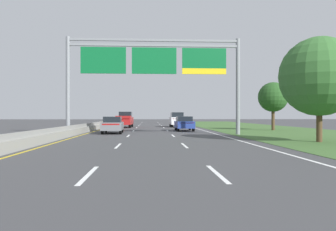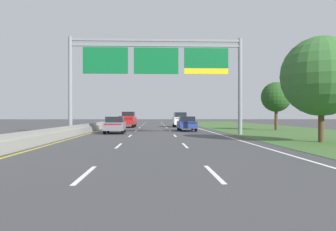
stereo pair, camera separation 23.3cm
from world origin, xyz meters
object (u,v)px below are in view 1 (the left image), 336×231
at_px(overhead_sign_gantry, 154,65).
at_px(car_grey_left_lane_sedan, 113,125).
at_px(car_blue_right_lane_sedan, 184,123).
at_px(roadside_tree_near, 319,77).
at_px(pickup_truck_red, 125,120).
at_px(roadside_tree_mid, 273,97).
at_px(car_white_right_lane_suv, 177,119).

height_order(overhead_sign_gantry, car_grey_left_lane_sedan, overhead_sign_gantry).
bearing_deg(car_blue_right_lane_sedan, roadside_tree_near, -156.65).
bearing_deg(car_grey_left_lane_sedan, car_blue_right_lane_sedan, -59.13).
height_order(car_blue_right_lane_sedan, roadside_tree_near, roadside_tree_near).
distance_m(pickup_truck_red, roadside_tree_mid, 20.26).
bearing_deg(roadside_tree_near, pickup_truck_red, 117.87).
height_order(pickup_truck_red, roadside_tree_mid, roadside_tree_mid).
bearing_deg(roadside_tree_near, roadside_tree_mid, 78.61).
xyz_separation_m(pickup_truck_red, roadside_tree_mid, (17.45, -9.95, 2.67)).
relative_size(roadside_tree_near, roadside_tree_mid, 1.21).
bearing_deg(car_blue_right_lane_sedan, car_grey_left_lane_sedan, 122.16).
bearing_deg(car_blue_right_lane_sedan, roadside_tree_mid, -84.67).
xyz_separation_m(roadside_tree_near, roadside_tree_mid, (3.36, 16.69, -0.38)).
xyz_separation_m(car_white_right_lane_suv, car_blue_right_lane_sedan, (-0.20, -12.13, -0.28)).
xyz_separation_m(pickup_truck_red, car_grey_left_lane_sedan, (-0.01, -15.57, -0.26)).
xyz_separation_m(overhead_sign_gantry, roadside_tree_near, (10.25, -8.39, -1.88)).
height_order(pickup_truck_red, roadside_tree_near, roadside_tree_near).
relative_size(overhead_sign_gantry, car_blue_right_lane_sedan, 3.41).
height_order(overhead_sign_gantry, car_white_right_lane_suv, overhead_sign_gantry).
xyz_separation_m(overhead_sign_gantry, car_blue_right_lane_sedan, (3.36, 7.27, -5.19)).
distance_m(pickup_truck_red, roadside_tree_near, 30.29).
relative_size(overhead_sign_gantry, pickup_truck_red, 2.76).
height_order(overhead_sign_gantry, pickup_truck_red, overhead_sign_gantry).
relative_size(car_white_right_lane_suv, roadside_tree_near, 0.71).
xyz_separation_m(car_white_right_lane_suv, roadside_tree_mid, (10.05, -11.11, 2.65)).
bearing_deg(car_white_right_lane_suv, overhead_sign_gantry, 169.35).
bearing_deg(pickup_truck_red, roadside_tree_mid, -118.12).
distance_m(car_blue_right_lane_sedan, roadside_tree_mid, 10.71).
xyz_separation_m(pickup_truck_red, roadside_tree_near, (14.09, -26.64, 3.05)).
bearing_deg(pickup_truck_red, overhead_sign_gantry, -166.56).
relative_size(car_grey_left_lane_sedan, roadside_tree_mid, 0.82).
xyz_separation_m(car_grey_left_lane_sedan, roadside_tree_near, (14.10, -11.06, 3.31)).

